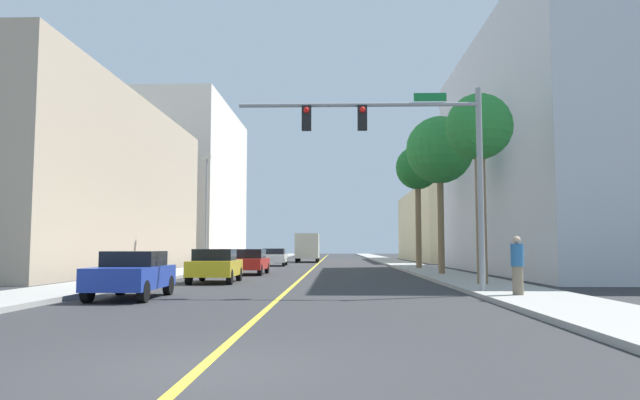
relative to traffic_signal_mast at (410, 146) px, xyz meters
The scene contains 19 objects.
ground 31.04m from the traffic_signal_mast, 97.97° to the left, with size 192.00×192.00×0.00m, color #2D2D30.
sidewalk_left 32.98m from the traffic_signal_mast, 111.51° to the left, with size 3.07×168.00×0.15m, color #9E9B93.
sidewalk_right 30.93m from the traffic_signal_mast, 83.50° to the left, with size 3.07×168.00×0.15m, color #9E9B93.
lane_marking_center 31.04m from the traffic_signal_mast, 97.97° to the left, with size 0.16×144.00×0.01m, color yellow.
building_left_near 28.00m from the traffic_signal_mast, 140.74° to the left, with size 13.57×27.68×11.20m, color tan.
building_left_far 52.98m from the traffic_signal_mast, 114.04° to the left, with size 13.26×23.00×17.90m, color silver.
building_right_near 22.35m from the traffic_signal_mast, 49.43° to the left, with size 16.11×25.40×14.90m, color silver.
building_right_far 51.23m from the traffic_signal_mast, 74.50° to the left, with size 14.59×27.66×8.24m, color beige.
traffic_signal_mast is the anchor object (origin of this frame).
street_lamp 20.89m from the traffic_signal_mast, 121.55° to the left, with size 0.56×0.28×7.41m.
palm_near 5.04m from the traffic_signal_mast, 48.40° to the left, with size 2.65×2.65×7.56m.
palm_mid 13.16m from the traffic_signal_mast, 75.41° to the left, with size 3.73×3.73×8.68m.
palm_far 21.90m from the traffic_signal_mast, 81.23° to the left, with size 3.10×3.10×8.63m.
car_blue 9.86m from the traffic_signal_mast, behind, with size 1.90×3.85×1.45m.
car_red 16.74m from the traffic_signal_mast, 117.72° to the left, with size 1.92×4.15×1.47m.
car_yellow 11.05m from the traffic_signal_mast, 140.48° to the left, with size 2.04×3.93×1.50m.
car_white 31.24m from the traffic_signal_mast, 104.47° to the left, with size 2.06×4.39×1.48m.
delivery_truck 43.00m from the traffic_signal_mast, 97.42° to the left, with size 2.49×7.48×3.01m.
pedestrian 5.19m from the traffic_signal_mast, 28.00° to the right, with size 0.38×0.38×1.76m.
Camera 1 is at (1.77, -7.53, 1.57)m, focal length 32.33 mm.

